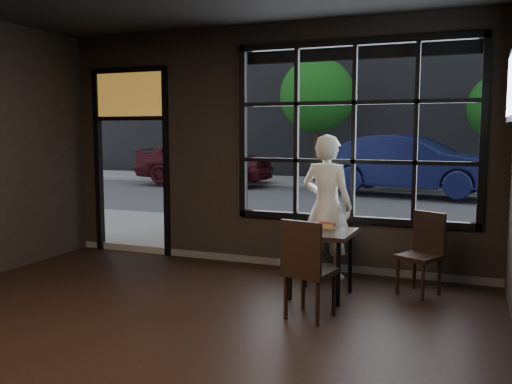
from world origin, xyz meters
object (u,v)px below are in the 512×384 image
at_px(chair_near, 310,268).
at_px(navy_car, 411,164).
at_px(cafe_table, 321,263).
at_px(man, 327,207).

relative_size(chair_near, navy_car, 0.20).
bearing_deg(chair_near, cafe_table, -71.16).
bearing_deg(cafe_table, navy_car, 91.81).
distance_m(chair_near, navy_car, 10.51).
relative_size(cafe_table, man, 0.41).
bearing_deg(chair_near, navy_car, -76.91).
distance_m(cafe_table, navy_car, 9.82).
relative_size(cafe_table, navy_car, 0.15).
xyz_separation_m(chair_near, man, (-0.22, 1.50, 0.40)).
bearing_deg(man, navy_car, -80.91).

